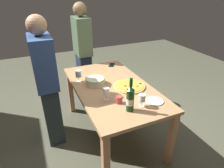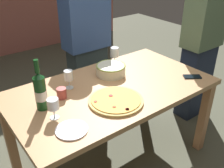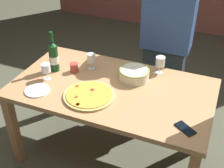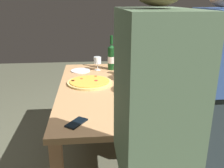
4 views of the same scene
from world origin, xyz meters
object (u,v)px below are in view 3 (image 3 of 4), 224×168
wine_bottle (54,56)px  side_plate (37,90)px  pizza (89,95)px  cup_amber (74,68)px  serving_bowl (134,74)px  dining_table (112,96)px  wine_glass_by_bottle (91,58)px  person_guest_left (166,46)px  cell_phone (185,129)px  wine_glass_far_left (160,62)px  wine_glass_near_pizza (46,68)px

wine_bottle → side_plate: size_ratio=1.82×
pizza → cup_amber: cup_amber is taller
cup_amber → serving_bowl: bearing=9.9°
dining_table → wine_glass_by_bottle: (-0.27, 0.19, 0.20)m
pizza → person_guest_left: (0.36, 0.94, 0.05)m
serving_bowl → wine_bottle: (-0.68, -0.13, 0.09)m
wine_glass_by_bottle → cell_phone: 1.03m
cell_phone → serving_bowl: bearing=-96.1°
serving_bowl → person_guest_left: (0.12, 0.57, 0.02)m
wine_glass_far_left → cup_amber: wine_glass_far_left is taller
pizza → person_guest_left: 1.01m
wine_glass_by_bottle → cell_phone: bearing=-27.1°
pizza → wine_glass_far_left: wine_glass_far_left is taller
person_guest_left → wine_glass_far_left: bearing=24.8°
person_guest_left → dining_table: bearing=0.0°
pizza → cup_amber: (-0.28, 0.28, 0.03)m
dining_table → wine_glass_far_left: 0.50m
cell_phone → person_guest_left: (-0.39, 1.03, 0.06)m
serving_bowl → wine_glass_far_left: size_ratio=1.63×
pizza → cup_amber: size_ratio=4.93×
pizza → wine_bottle: size_ratio=1.10×
wine_glass_near_pizza → wine_glass_far_left: (0.83, 0.45, 0.00)m
wine_bottle → wine_glass_by_bottle: 0.32m
wine_glass_by_bottle → side_plate: wine_glass_by_bottle is taller
serving_bowl → wine_glass_near_pizza: size_ratio=1.79×
dining_table → person_guest_left: (0.25, 0.75, 0.16)m
pizza → serving_bowl: (0.23, 0.37, 0.04)m
cup_amber → wine_glass_far_left: bearing=20.8°
wine_glass_by_bottle → person_guest_left: 0.77m
pizza → cup_amber: bearing=135.1°
serving_bowl → person_guest_left: size_ratio=0.16×
side_plate → wine_bottle: bearing=96.5°
side_plate → person_guest_left: (0.76, 1.03, 0.06)m
side_plate → dining_table: bearing=28.3°
wine_glass_by_bottle → wine_glass_far_left: size_ratio=0.95×
serving_bowl → wine_bottle: wine_bottle is taller
dining_table → side_plate: 0.60m
dining_table → wine_glass_by_bottle: wine_glass_by_bottle is taller
dining_table → wine_glass_near_pizza: wine_glass_near_pizza is taller
wine_glass_far_left → side_plate: (-0.81, -0.63, -0.10)m
serving_bowl → side_plate: 0.79m
cell_phone → cup_amber: bearing=-74.2°
serving_bowl → cup_amber: size_ratio=3.15×
wine_glass_far_left → wine_glass_by_bottle: bearing=-164.3°
wine_bottle → wine_glass_near_pizza: (0.01, -0.15, -0.03)m
pizza → wine_glass_near_pizza: 0.45m
wine_glass_by_bottle → wine_bottle: bearing=-153.6°
wine_glass_near_pizza → side_plate: bearing=-82.8°
serving_bowl → person_guest_left: person_guest_left is taller
wine_bottle → wine_glass_by_bottle: (0.28, 0.14, -0.03)m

